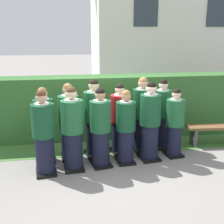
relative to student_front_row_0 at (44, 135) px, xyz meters
name	(u,v)px	position (x,y,z in m)	size (l,w,h in m)	color
ground_plane	(114,163)	(1.38, 0.22, -0.79)	(60.00, 60.00, 0.00)	gray
student_front_row_0	(44,135)	(0.00, 0.00, 0.00)	(0.44, 0.55, 1.66)	black
student_front_row_1	(73,131)	(0.55, 0.11, 0.01)	(0.44, 0.51, 1.69)	black
student_front_row_2	(100,130)	(1.10, 0.19, -0.02)	(0.47, 0.55, 1.63)	black
student_front_row_3	(126,129)	(1.63, 0.26, -0.05)	(0.41, 0.48, 1.56)	black
student_front_row_4	(150,123)	(2.17, 0.35, 0.02)	(0.46, 0.56, 1.70)	black
student_front_row_5	(175,124)	(2.76, 0.45, -0.07)	(0.41, 0.48, 1.52)	black
student_rear_row_0	(44,127)	(-0.03, 0.58, -0.03)	(0.42, 0.50, 1.60)	black
student_rear_row_1	(69,124)	(0.48, 0.65, 0.00)	(0.43, 0.50, 1.66)	black
student_rear_row_2	(94,120)	(1.03, 0.73, 0.03)	(0.47, 0.57, 1.72)	black
student_in_red_blazer	(120,120)	(1.60, 0.82, -0.03)	(0.44, 0.54, 1.59)	black
student_rear_row_4	(142,116)	(2.14, 0.86, 0.03)	(0.46, 0.54, 1.72)	black
student_rear_row_5	(162,115)	(2.65, 0.98, -0.01)	(0.45, 0.53, 1.64)	black
hedge	(104,107)	(1.38, 1.92, 0.01)	(9.76, 0.70, 1.60)	#33662D
school_building_main	(167,5)	(4.80, 7.28, 2.98)	(6.60, 3.74, 7.35)	silver
wooden_bench	(216,131)	(4.01, 0.93, -0.44)	(1.42, 0.44, 0.48)	brown
lawn_strip	(108,147)	(1.38, 1.12, -0.79)	(9.76, 0.90, 0.01)	#477A38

